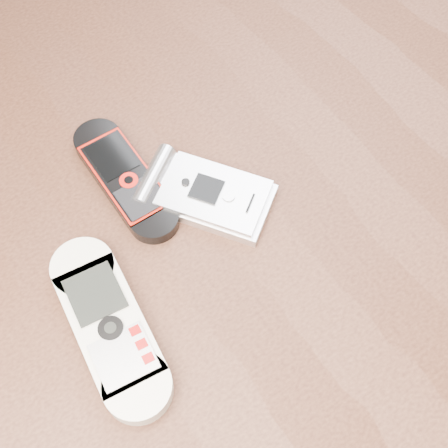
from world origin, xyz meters
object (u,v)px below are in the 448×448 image
Objects in this scene: nokia_white at (109,325)px; nokia_black_red at (125,178)px; motorola_razr at (210,195)px; table at (220,282)px.

nokia_white is 1.12× the size of nokia_black_red.
motorola_razr reaches higher than nokia_black_red.
nokia_white is 0.14m from nokia_black_red.
nokia_black_red is at bearing 113.91° from table.
table is 0.12m from motorola_razr.
nokia_black_red is 1.21× the size of motorola_razr.
nokia_black_red is (-0.04, 0.09, 0.11)m from table.
nokia_white reaches higher than table.
table is 8.38× the size of nokia_black_red.
motorola_razr reaches higher than table.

